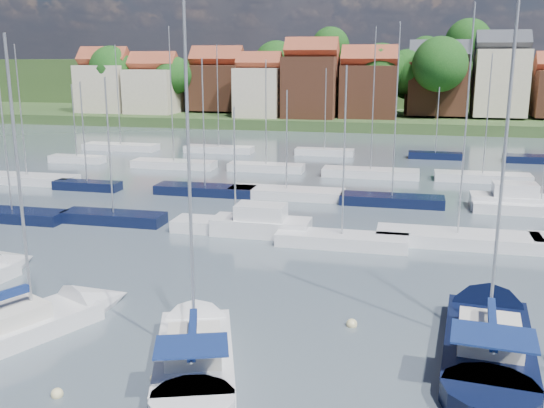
# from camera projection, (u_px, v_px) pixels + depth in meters

# --- Properties ---
(ground) EXTENTS (260.00, 260.00, 0.00)m
(ground) POSITION_uv_depth(u_px,v_px,m) (360.00, 183.00, 61.19)
(ground) COLOR #44545D
(ground) RESTS_ON ground
(sailboat_left) EXTENTS (7.12, 10.81, 14.50)m
(sailboat_left) POSITION_uv_depth(u_px,v_px,m) (47.00, 320.00, 28.47)
(sailboat_left) COLOR silver
(sailboat_left) RESTS_ON ground
(sailboat_centre) EXTENTS (6.68, 11.99, 15.79)m
(sailboat_centre) POSITION_uv_depth(u_px,v_px,m) (195.00, 343.00, 26.16)
(sailboat_centre) COLOR silver
(sailboat_centre) RESTS_ON ground
(sailboat_navy) EXTENTS (4.80, 13.78, 18.62)m
(sailboat_navy) POSITION_uv_depth(u_px,v_px,m) (487.00, 328.00, 27.61)
(sailboat_navy) COLOR black
(sailboat_navy) RESTS_ON ground
(buoy_b) EXTENTS (0.46, 0.46, 0.46)m
(buoy_b) POSITION_uv_depth(u_px,v_px,m) (57.00, 396.00, 22.67)
(buoy_b) COLOR beige
(buoy_b) RESTS_ON ground
(buoy_c) EXTENTS (0.42, 0.42, 0.42)m
(buoy_c) POSITION_uv_depth(u_px,v_px,m) (155.00, 381.00, 23.77)
(buoy_c) COLOR beige
(buoy_c) RESTS_ON ground
(buoy_e) EXTENTS (0.52, 0.52, 0.52)m
(buoy_e) POSITION_uv_depth(u_px,v_px,m) (352.00, 326.00, 28.61)
(buoy_e) COLOR beige
(buoy_e) RESTS_ON ground
(marina_field) EXTENTS (79.62, 41.41, 15.93)m
(marina_field) POSITION_uv_depth(u_px,v_px,m) (376.00, 190.00, 56.08)
(marina_field) COLOR silver
(marina_field) RESTS_ON ground
(far_shore_town) EXTENTS (212.46, 90.00, 22.27)m
(far_shore_town) POSITION_uv_depth(u_px,v_px,m) (403.00, 91.00, 147.40)
(far_shore_town) COLOR #3D552A
(far_shore_town) RESTS_ON ground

